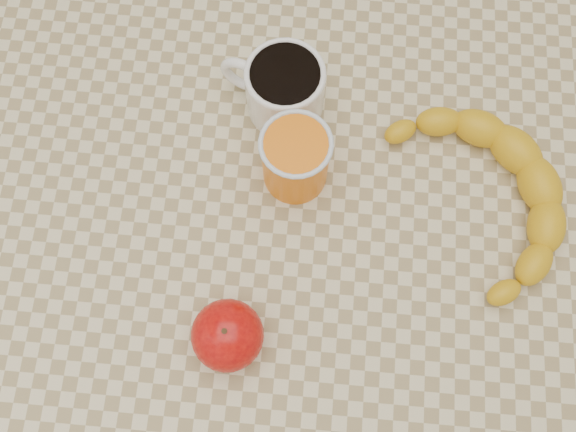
# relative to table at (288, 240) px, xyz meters

# --- Properties ---
(ground) EXTENTS (3.00, 3.00, 0.00)m
(ground) POSITION_rel_table_xyz_m (0.00, 0.00, -0.66)
(ground) COLOR tan
(ground) RESTS_ON ground
(table) EXTENTS (0.80, 0.80, 0.75)m
(table) POSITION_rel_table_xyz_m (0.00, 0.00, 0.00)
(table) COLOR beige
(table) RESTS_ON ground
(coffee_mug) EXTENTS (0.14, 0.12, 0.08)m
(coffee_mug) POSITION_rel_table_xyz_m (-0.02, 0.15, 0.13)
(coffee_mug) COLOR white
(coffee_mug) RESTS_ON table
(orange_juice_glass) EXTENTS (0.08, 0.08, 0.09)m
(orange_juice_glass) POSITION_rel_table_xyz_m (0.00, 0.06, 0.13)
(orange_juice_glass) COLOR orange
(orange_juice_glass) RESTS_ON table
(apple) EXTENTS (0.10, 0.10, 0.07)m
(apple) POSITION_rel_table_xyz_m (-0.05, -0.14, 0.12)
(apple) COLOR #8F0407
(apple) RESTS_ON table
(banana) EXTENTS (0.42, 0.44, 0.05)m
(banana) POSITION_rel_table_xyz_m (0.23, 0.04, 0.11)
(banana) COLOR gold
(banana) RESTS_ON table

